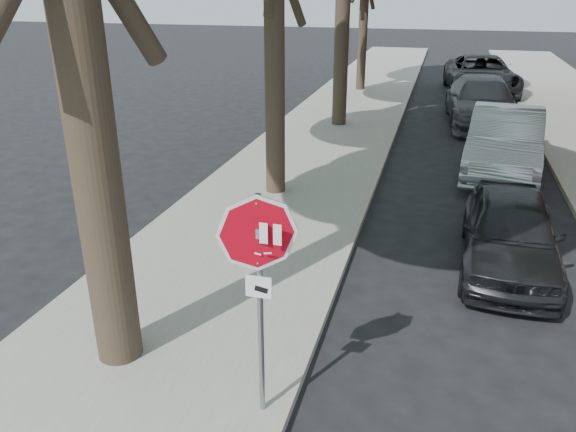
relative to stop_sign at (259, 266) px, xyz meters
name	(u,v)px	position (x,y,z in m)	size (l,w,h in m)	color
ground	(323,428)	(0.70, 0.03, -1.95)	(120.00, 120.00, 0.00)	black
sidewalk_left	(324,140)	(-1.80, 12.03, -1.89)	(4.00, 55.00, 0.12)	gray
curb_left	(390,144)	(0.25, 12.03, -1.88)	(0.12, 55.00, 0.13)	#9E9384
curb_right	(546,155)	(4.65, 12.03, -1.88)	(0.12, 55.00, 0.13)	#9E9384
stop_sign	(259,266)	(0.00, 0.00, 0.00)	(0.76, 0.34, 2.61)	gray
car_a	(510,232)	(2.98, 4.66, -1.29)	(1.56, 3.88, 1.32)	black
car_b	(505,142)	(3.30, 10.24, -1.13)	(1.73, 4.97, 1.64)	#ABAEB3
car_c	(482,102)	(2.98, 15.76, -1.16)	(2.22, 5.46, 1.58)	#47474C
car_d	(481,75)	(3.21, 21.78, -1.12)	(2.76, 5.98, 1.66)	black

